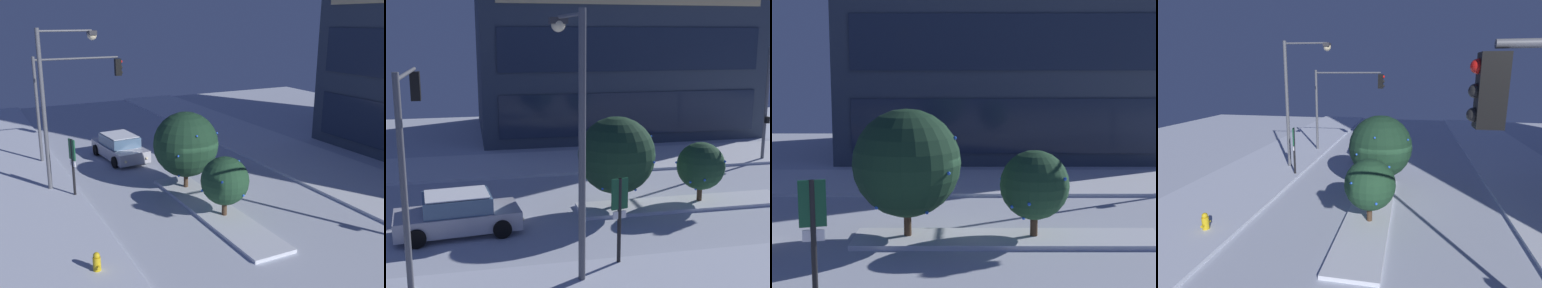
# 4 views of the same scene
# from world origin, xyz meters

# --- Properties ---
(ground) EXTENTS (52.00, 52.00, 0.00)m
(ground) POSITION_xyz_m (0.00, 0.00, 0.00)
(ground) COLOR silver
(curb_strip_near) EXTENTS (52.00, 5.20, 0.14)m
(curb_strip_near) POSITION_xyz_m (0.00, -7.74, 0.07)
(curb_strip_near) COLOR silver
(curb_strip_near) RESTS_ON ground
(median_strip) EXTENTS (9.00, 1.80, 0.14)m
(median_strip) POSITION_xyz_m (2.52, -0.48, 0.07)
(median_strip) COLOR silver
(median_strip) RESTS_ON ground
(car_near) EXTENTS (4.63, 2.44, 1.49)m
(car_near) POSITION_xyz_m (-6.73, -1.64, 0.71)
(car_near) COLOR #B7B7C1
(car_near) RESTS_ON ground
(traffic_light_corner_near_left) EXTENTS (0.32, 5.17, 6.10)m
(traffic_light_corner_near_left) POSITION_xyz_m (-7.94, -3.88, 4.31)
(traffic_light_corner_near_left) COLOR #565960
(traffic_light_corner_near_left) RESTS_ON ground
(street_lamp_arched) EXTENTS (0.57, 2.83, 7.71)m
(street_lamp_arched) POSITION_xyz_m (-3.25, -5.57, 5.02)
(street_lamp_arched) COLOR #565960
(street_lamp_arched) RESTS_ON ground
(fire_hydrant) EXTENTS (0.48, 0.26, 0.79)m
(fire_hydrant) POSITION_xyz_m (5.15, -6.34, 0.38)
(fire_hydrant) COLOR gold
(fire_hydrant) RESTS_ON ground
(parking_info_sign) EXTENTS (0.55, 0.19, 2.82)m
(parking_info_sign) POSITION_xyz_m (-1.83, -5.46, 1.81)
(parking_info_sign) COLOR black
(parking_info_sign) RESTS_ON ground
(decorated_tree_median) EXTENTS (3.14, 3.14, 3.87)m
(decorated_tree_median) POSITION_xyz_m (-0.42, -0.36, 2.29)
(decorated_tree_median) COLOR #473323
(decorated_tree_median) RESTS_ON ground
(decorated_tree_left_of_median) EXTENTS (2.02, 2.02, 2.66)m
(decorated_tree_left_of_median) POSITION_xyz_m (3.27, -0.38, 1.65)
(decorated_tree_left_of_median) COLOR #473323
(decorated_tree_left_of_median) RESTS_ON ground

